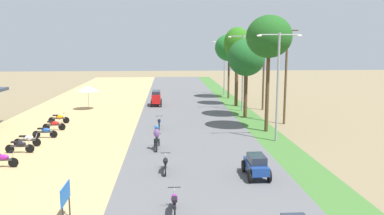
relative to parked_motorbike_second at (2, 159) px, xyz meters
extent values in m
cylinder|color=black|center=(0.59, 0.00, -0.21)|extent=(0.56, 0.06, 0.56)
cube|color=#333338|center=(-0.03, 0.00, -0.03)|extent=(1.12, 0.12, 0.12)
ellipsoid|color=#8C1E8C|center=(0.05, 0.00, 0.11)|extent=(0.64, 0.28, 0.32)
cylinder|color=#A5A8AD|center=(0.53, 0.00, 0.06)|extent=(0.26, 0.05, 0.68)
cylinder|color=black|center=(0.47, 0.00, 0.43)|extent=(0.04, 0.54, 0.04)
cylinder|color=black|center=(0.49, 2.91, -0.21)|extent=(0.56, 0.06, 0.56)
cylinder|color=black|center=(-0.75, 2.91, -0.21)|extent=(0.56, 0.06, 0.56)
cube|color=#333338|center=(-0.13, 2.91, -0.03)|extent=(1.12, 0.12, 0.12)
ellipsoid|color=black|center=(-0.05, 2.91, 0.11)|extent=(0.64, 0.28, 0.32)
cube|color=black|center=(-0.41, 2.91, 0.23)|extent=(0.44, 0.20, 0.10)
cylinder|color=#A5A8AD|center=(0.43, 2.91, 0.06)|extent=(0.26, 0.05, 0.68)
cylinder|color=black|center=(0.37, 2.91, 0.43)|extent=(0.04, 0.54, 0.04)
cylinder|color=black|center=(0.41, 4.47, -0.21)|extent=(0.56, 0.06, 0.56)
cylinder|color=black|center=(-0.83, 4.47, -0.21)|extent=(0.56, 0.06, 0.56)
cube|color=#333338|center=(-0.21, 4.47, -0.03)|extent=(1.12, 0.12, 0.12)
ellipsoid|color=silver|center=(-0.13, 4.47, 0.11)|extent=(0.64, 0.28, 0.32)
cube|color=black|center=(-0.49, 4.47, 0.23)|extent=(0.44, 0.20, 0.10)
cylinder|color=#A5A8AD|center=(0.35, 4.47, 0.06)|extent=(0.26, 0.05, 0.68)
cylinder|color=black|center=(0.29, 4.47, 0.43)|extent=(0.04, 0.54, 0.04)
cylinder|color=black|center=(0.85, 6.83, -0.21)|extent=(0.56, 0.06, 0.56)
cylinder|color=black|center=(-0.39, 6.83, -0.21)|extent=(0.56, 0.06, 0.56)
cube|color=#333338|center=(0.23, 6.83, -0.03)|extent=(1.12, 0.12, 0.12)
ellipsoid|color=#1E4CA5|center=(0.31, 6.83, 0.11)|extent=(0.64, 0.28, 0.32)
cube|color=black|center=(-0.05, 6.83, 0.23)|extent=(0.44, 0.20, 0.10)
cylinder|color=#A5A8AD|center=(0.79, 6.83, 0.06)|extent=(0.26, 0.05, 0.68)
cylinder|color=black|center=(0.73, 6.83, 0.43)|extent=(0.04, 0.54, 0.04)
cylinder|color=black|center=(0.78, 9.38, -0.21)|extent=(0.56, 0.06, 0.56)
cylinder|color=black|center=(-0.46, 9.38, -0.21)|extent=(0.56, 0.06, 0.56)
cube|color=#333338|center=(0.16, 9.38, -0.03)|extent=(1.12, 0.12, 0.12)
ellipsoid|color=red|center=(0.24, 9.38, 0.11)|extent=(0.64, 0.28, 0.32)
cube|color=black|center=(-0.12, 9.38, 0.23)|extent=(0.44, 0.20, 0.10)
cylinder|color=#A5A8AD|center=(0.72, 9.38, 0.06)|extent=(0.26, 0.05, 0.68)
cylinder|color=black|center=(0.66, 9.38, 0.43)|extent=(0.04, 0.54, 0.04)
cylinder|color=black|center=(0.41, 12.14, -0.21)|extent=(0.56, 0.06, 0.56)
cylinder|color=black|center=(-0.83, 12.14, -0.21)|extent=(0.56, 0.06, 0.56)
cube|color=#333338|center=(-0.21, 12.14, -0.03)|extent=(1.12, 0.12, 0.12)
ellipsoid|color=orange|center=(-0.13, 12.14, 0.11)|extent=(0.64, 0.28, 0.32)
cube|color=black|center=(-0.49, 12.14, 0.23)|extent=(0.44, 0.20, 0.10)
cylinder|color=#A5A8AD|center=(0.35, 12.14, 0.06)|extent=(0.26, 0.05, 0.68)
cylinder|color=black|center=(0.29, 12.14, 0.43)|extent=(0.04, 0.54, 0.04)
cylinder|color=#262628|center=(5.29, -6.50, -0.09)|extent=(0.06, 0.06, 0.80)
cube|color=#1959B2|center=(5.29, -7.00, 0.66)|extent=(0.04, 1.30, 0.70)
cylinder|color=#99999E|center=(0.95, 19.26, 0.56)|extent=(0.05, 0.05, 2.10)
cone|color=white|center=(0.95, 19.26, 1.76)|extent=(2.20, 2.20, 0.55)
cylinder|color=#4C351E|center=(17.02, 7.99, 2.76)|extent=(0.29, 0.29, 6.50)
ellipsoid|color=#1C511A|center=(17.02, 7.99, 6.90)|extent=(3.50, 3.50, 3.25)
cylinder|color=#4C351E|center=(16.55, 14.02, 1.84)|extent=(0.35, 0.35, 4.67)
ellipsoid|color=#1B5724|center=(16.55, 14.02, 5.12)|extent=(3.45, 3.45, 3.44)
cylinder|color=#4C351E|center=(16.88, 20.67, 2.48)|extent=(0.38, 0.38, 5.94)
ellipsoid|color=#276617|center=(16.88, 20.67, 6.41)|extent=(2.91, 2.91, 3.50)
cylinder|color=#4C351E|center=(16.99, 26.83, 2.24)|extent=(0.24, 0.24, 5.47)
ellipsoid|color=#1C6625|center=(16.99, 26.83, 5.90)|extent=(3.54, 3.54, 3.37)
cylinder|color=gray|center=(16.92, 4.89, 3.31)|extent=(0.16, 0.16, 7.61)
cylinder|color=gray|center=(16.22, 4.89, 6.97)|extent=(1.40, 0.08, 0.08)
ellipsoid|color=silver|center=(15.52, 4.89, 6.90)|extent=(0.36, 0.20, 0.14)
cylinder|color=gray|center=(17.62, 4.89, 6.97)|extent=(1.40, 0.08, 0.08)
ellipsoid|color=silver|center=(18.32, 4.89, 6.90)|extent=(0.36, 0.20, 0.14)
cylinder|color=gray|center=(16.92, 17.38, 3.38)|extent=(0.16, 0.16, 7.74)
cylinder|color=gray|center=(16.22, 17.38, 7.10)|extent=(1.40, 0.08, 0.08)
ellipsoid|color=silver|center=(15.52, 17.38, 7.03)|extent=(0.36, 0.20, 0.14)
cylinder|color=gray|center=(17.62, 17.38, 7.10)|extent=(1.40, 0.08, 0.08)
ellipsoid|color=silver|center=(18.32, 17.38, 7.03)|extent=(0.36, 0.20, 0.14)
cylinder|color=gray|center=(16.92, 30.04, 3.16)|extent=(0.16, 0.16, 7.31)
cylinder|color=gray|center=(16.22, 30.04, 6.67)|extent=(1.40, 0.08, 0.08)
ellipsoid|color=silver|center=(15.52, 30.04, 6.60)|extent=(0.36, 0.20, 0.14)
cylinder|color=gray|center=(17.62, 30.04, 6.67)|extent=(1.40, 0.08, 0.08)
ellipsoid|color=silver|center=(18.32, 30.04, 6.60)|extent=(0.36, 0.20, 0.14)
cylinder|color=brown|center=(19.28, 18.24, 3.94)|extent=(0.20, 0.20, 8.98)
cube|color=#473323|center=(19.28, 18.24, 7.93)|extent=(1.80, 0.10, 0.10)
cylinder|color=brown|center=(19.37, 10.95, 3.71)|extent=(0.20, 0.20, 8.52)
cube|color=#473323|center=(19.37, 10.95, 7.46)|extent=(1.80, 0.10, 0.10)
cube|color=navy|center=(13.78, -2.44, 0.10)|extent=(0.88, 2.25, 0.44)
cube|color=#232B38|center=(13.78, -2.54, 0.52)|extent=(0.81, 1.30, 0.40)
cylinder|color=black|center=(14.28, -3.25, -0.15)|extent=(0.11, 0.64, 0.64)
cylinder|color=black|center=(13.29, -3.25, -0.15)|extent=(0.11, 0.64, 0.64)
cylinder|color=black|center=(14.28, -1.63, -0.15)|extent=(0.11, 0.64, 0.64)
cylinder|color=black|center=(13.29, -1.63, -0.15)|extent=(0.11, 0.64, 0.64)
cube|color=red|center=(7.99, 21.22, 0.38)|extent=(0.95, 2.40, 0.95)
cube|color=#232B38|center=(7.99, 21.32, 1.03)|extent=(0.87, 2.00, 0.35)
cylinder|color=black|center=(7.46, 22.09, -0.13)|extent=(0.12, 0.68, 0.68)
cylinder|color=black|center=(8.53, 22.09, -0.13)|extent=(0.12, 0.68, 0.68)
cylinder|color=black|center=(7.46, 20.36, -0.13)|extent=(0.12, 0.68, 0.68)
cylinder|color=black|center=(8.53, 20.36, -0.13)|extent=(0.12, 0.68, 0.68)
cylinder|color=black|center=(9.48, -5.93, -0.19)|extent=(0.06, 0.56, 0.56)
cylinder|color=black|center=(9.48, -7.17, -0.19)|extent=(0.06, 0.56, 0.56)
cube|color=#333338|center=(9.48, -6.55, -0.01)|extent=(0.12, 1.12, 0.12)
ellipsoid|color=#8C1E8C|center=(9.48, -6.47, 0.13)|extent=(0.28, 0.64, 0.32)
cube|color=black|center=(9.48, -6.83, 0.25)|extent=(0.20, 0.44, 0.10)
cylinder|color=#A5A8AD|center=(9.48, -5.99, 0.08)|extent=(0.05, 0.26, 0.68)
cylinder|color=black|center=(9.48, -6.05, 0.45)|extent=(0.54, 0.04, 0.04)
cylinder|color=black|center=(9.10, -0.77, -0.19)|extent=(0.06, 0.56, 0.56)
cylinder|color=black|center=(9.10, -2.01, -0.19)|extent=(0.06, 0.56, 0.56)
cube|color=#333338|center=(9.10, -1.39, -0.01)|extent=(0.12, 1.12, 0.12)
ellipsoid|color=black|center=(9.10, -1.31, 0.13)|extent=(0.28, 0.64, 0.32)
cube|color=black|center=(9.10, -1.67, 0.25)|extent=(0.20, 0.44, 0.10)
cylinder|color=#A5A8AD|center=(9.10, -0.83, 0.08)|extent=(0.05, 0.26, 0.68)
cylinder|color=black|center=(9.10, -0.89, 0.45)|extent=(0.54, 0.04, 0.04)
cylinder|color=black|center=(8.52, 3.83, -0.19)|extent=(0.06, 0.56, 0.56)
cylinder|color=black|center=(8.52, 2.59, -0.19)|extent=(0.06, 0.56, 0.56)
cube|color=#333338|center=(8.52, 3.21, -0.01)|extent=(0.12, 1.12, 0.12)
ellipsoid|color=#14722D|center=(8.52, 3.29, 0.13)|extent=(0.28, 0.64, 0.32)
cube|color=black|center=(8.52, 2.93, 0.25)|extent=(0.20, 0.44, 0.10)
cylinder|color=#A5A8AD|center=(8.52, 3.77, 0.08)|extent=(0.05, 0.26, 0.68)
cylinder|color=black|center=(8.52, 3.71, 0.45)|extent=(0.54, 0.04, 0.04)
ellipsoid|color=#724C8C|center=(8.52, 3.01, 0.65)|extent=(0.36, 0.28, 0.64)
sphere|color=blue|center=(8.52, 3.05, 1.05)|extent=(0.28, 0.28, 0.28)
cylinder|color=#2D2D38|center=(8.38, 3.11, 0.01)|extent=(0.12, 0.12, 0.48)
cylinder|color=#2D2D38|center=(8.66, 3.11, 0.01)|extent=(0.12, 0.12, 0.48)
cylinder|color=black|center=(8.55, 10.17, -0.19)|extent=(0.06, 0.56, 0.56)
cylinder|color=black|center=(8.55, 8.93, -0.19)|extent=(0.06, 0.56, 0.56)
cube|color=#333338|center=(8.55, 9.55, -0.01)|extent=(0.12, 1.12, 0.12)
ellipsoid|color=#1E4CA5|center=(8.55, 9.63, 0.13)|extent=(0.28, 0.64, 0.32)
cube|color=black|center=(8.55, 9.27, 0.25)|extent=(0.20, 0.44, 0.10)
cylinder|color=#A5A8AD|center=(8.55, 10.11, 0.08)|extent=(0.05, 0.26, 0.68)
cylinder|color=black|center=(8.55, 10.05, 0.45)|extent=(0.54, 0.04, 0.04)
camera|label=1|loc=(9.25, -21.28, 6.33)|focal=35.95mm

